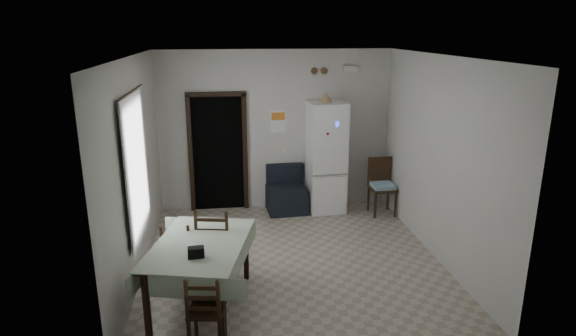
% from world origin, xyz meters
% --- Properties ---
extents(ground, '(4.50, 4.50, 0.00)m').
position_xyz_m(ground, '(0.00, 0.00, 0.00)').
color(ground, '#AEA28E').
rests_on(ground, ground).
extents(ceiling, '(4.20, 4.50, 0.02)m').
position_xyz_m(ceiling, '(0.00, 0.00, 2.90)').
color(ceiling, white).
rests_on(ceiling, ground).
extents(wall_back, '(4.20, 0.02, 2.90)m').
position_xyz_m(wall_back, '(0.00, 2.25, 1.45)').
color(wall_back, beige).
rests_on(wall_back, ground).
extents(wall_front, '(4.20, 0.02, 2.90)m').
position_xyz_m(wall_front, '(0.00, -2.25, 1.45)').
color(wall_front, beige).
rests_on(wall_front, ground).
extents(wall_left, '(0.02, 4.50, 2.90)m').
position_xyz_m(wall_left, '(-2.10, 0.00, 1.45)').
color(wall_left, beige).
rests_on(wall_left, ground).
extents(wall_right, '(0.02, 4.50, 2.90)m').
position_xyz_m(wall_right, '(2.10, 0.00, 1.45)').
color(wall_right, beige).
rests_on(wall_right, ground).
extents(doorway, '(1.06, 0.52, 2.22)m').
position_xyz_m(doorway, '(-1.05, 2.45, 1.06)').
color(doorway, black).
rests_on(doorway, ground).
extents(window_recess, '(0.10, 1.20, 1.60)m').
position_xyz_m(window_recess, '(-2.15, -0.20, 1.55)').
color(window_recess, silver).
rests_on(window_recess, ground).
extents(curtain, '(0.02, 1.45, 1.85)m').
position_xyz_m(curtain, '(-2.04, -0.20, 1.55)').
color(curtain, silver).
rests_on(curtain, ground).
extents(curtain_rod, '(0.02, 1.60, 0.02)m').
position_xyz_m(curtain_rod, '(-2.03, -0.20, 2.50)').
color(curtain_rod, black).
rests_on(curtain_rod, ground).
extents(calendar, '(0.28, 0.02, 0.40)m').
position_xyz_m(calendar, '(0.05, 2.24, 1.62)').
color(calendar, white).
rests_on(calendar, ground).
extents(calendar_image, '(0.24, 0.01, 0.14)m').
position_xyz_m(calendar_image, '(0.05, 2.23, 1.72)').
color(calendar_image, orange).
rests_on(calendar_image, ground).
extents(light_switch, '(0.08, 0.02, 0.12)m').
position_xyz_m(light_switch, '(0.15, 2.24, 1.10)').
color(light_switch, beige).
rests_on(light_switch, ground).
extents(vent_left, '(0.12, 0.03, 0.12)m').
position_xyz_m(vent_left, '(0.70, 2.23, 2.52)').
color(vent_left, brown).
rests_on(vent_left, ground).
extents(vent_right, '(0.12, 0.03, 0.12)m').
position_xyz_m(vent_right, '(0.88, 2.23, 2.52)').
color(vent_right, brown).
rests_on(vent_right, ground).
extents(emergency_light, '(0.25, 0.07, 0.09)m').
position_xyz_m(emergency_light, '(1.35, 2.21, 2.55)').
color(emergency_light, white).
rests_on(emergency_light, ground).
extents(fridge, '(0.69, 0.69, 2.00)m').
position_xyz_m(fridge, '(0.88, 1.93, 1.00)').
color(fridge, white).
rests_on(fridge, ground).
extents(tan_cone, '(0.24, 0.24, 0.19)m').
position_xyz_m(tan_cone, '(0.85, 1.92, 2.10)').
color(tan_cone, tan).
rests_on(tan_cone, fridge).
extents(navy_seat, '(0.74, 0.71, 0.84)m').
position_xyz_m(navy_seat, '(0.16, 1.93, 0.42)').
color(navy_seat, black).
rests_on(navy_seat, ground).
extents(corner_chair, '(0.45, 0.45, 1.01)m').
position_xyz_m(corner_chair, '(1.86, 1.59, 0.51)').
color(corner_chair, black).
rests_on(corner_chair, ground).
extents(dining_table, '(1.38, 1.77, 0.82)m').
position_xyz_m(dining_table, '(-1.25, -1.03, 0.41)').
color(dining_table, '#ABBEA2').
rests_on(dining_table, ground).
extents(black_bag, '(0.19, 0.12, 0.12)m').
position_xyz_m(black_bag, '(-1.27, -1.39, 0.88)').
color(black_bag, black).
rests_on(black_bag, dining_table).
extents(dining_chair_far_left, '(0.39, 0.39, 0.89)m').
position_xyz_m(dining_chair_far_left, '(-1.58, -0.49, 0.44)').
color(dining_chair_far_left, black).
rests_on(dining_chair_far_left, ground).
extents(dining_chair_far_right, '(0.54, 0.54, 1.06)m').
position_xyz_m(dining_chair_far_right, '(-1.08, -0.47, 0.53)').
color(dining_chair_far_right, black).
rests_on(dining_chair_far_right, ground).
extents(dining_chair_near_head, '(0.42, 0.42, 0.86)m').
position_xyz_m(dining_chair_near_head, '(-1.16, -1.83, 0.43)').
color(dining_chair_near_head, black).
rests_on(dining_chair_near_head, ground).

